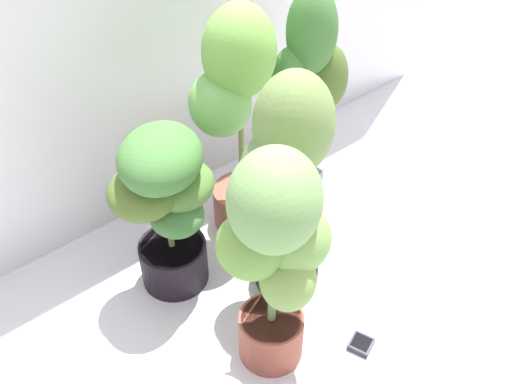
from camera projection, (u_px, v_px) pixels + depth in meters
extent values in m
plane|color=silver|center=(309.00, 291.00, 2.37)|extent=(8.00, 8.00, 0.00)
cylinder|color=black|center=(174.00, 261.00, 2.37)|extent=(0.26, 0.26, 0.19)
cylinder|color=#41311E|center=(172.00, 246.00, 2.31)|extent=(0.24, 0.24, 0.02)
cylinder|color=olive|center=(166.00, 198.00, 2.14)|extent=(0.02, 0.02, 0.48)
ellipsoid|color=#457A39|center=(160.00, 158.00, 2.02)|extent=(0.44, 0.44, 0.21)
ellipsoid|color=#526F2B|center=(143.00, 192.00, 2.08)|extent=(0.34, 0.34, 0.17)
ellipsoid|color=#567E39|center=(182.00, 185.00, 2.14)|extent=(0.32, 0.31, 0.15)
ellipsoid|color=#407539|center=(177.00, 215.00, 2.15)|extent=(0.27, 0.28, 0.13)
cylinder|color=gray|center=(302.00, 182.00, 2.72)|extent=(0.19, 0.19, 0.20)
cylinder|color=#452B1D|center=(303.00, 166.00, 2.66)|extent=(0.17, 0.17, 0.02)
cylinder|color=#5A7642|center=(308.00, 95.00, 2.41)|extent=(0.03, 0.03, 0.73)
ellipsoid|color=#3E7133|center=(312.00, 31.00, 2.23)|extent=(0.27, 0.27, 0.35)
ellipsoid|color=#40793A|center=(290.00, 80.00, 2.33)|extent=(0.20, 0.20, 0.28)
ellipsoid|color=#486327|center=(327.00, 77.00, 2.40)|extent=(0.17, 0.17, 0.29)
cylinder|color=brown|center=(243.00, 205.00, 2.62)|extent=(0.25, 0.25, 0.18)
cylinder|color=#3F3324|center=(242.00, 190.00, 2.56)|extent=(0.23, 0.23, 0.02)
cylinder|color=olive|center=(241.00, 117.00, 2.31)|extent=(0.02, 0.02, 0.74)
ellipsoid|color=#77B24B|center=(239.00, 52.00, 2.13)|extent=(0.32, 0.29, 0.37)
ellipsoid|color=#71B057|center=(220.00, 104.00, 2.23)|extent=(0.29, 0.29, 0.26)
cylinder|color=#9A4E3C|center=(271.00, 334.00, 2.10)|extent=(0.23, 0.23, 0.19)
cylinder|color=#412E20|center=(271.00, 319.00, 2.04)|extent=(0.21, 0.21, 0.02)
cylinder|color=#5F834C|center=(273.00, 257.00, 1.84)|extent=(0.03, 0.03, 0.61)
ellipsoid|color=#75A559|center=(275.00, 201.00, 1.68)|extent=(0.40, 0.39, 0.33)
ellipsoid|color=#6DA142|center=(250.00, 246.00, 1.77)|extent=(0.28, 0.28, 0.23)
ellipsoid|color=#7BAC50|center=(295.00, 240.00, 1.82)|extent=(0.27, 0.24, 0.24)
ellipsoid|color=#80A850|center=(288.00, 280.00, 1.85)|extent=(0.25, 0.25, 0.22)
cylinder|color=black|center=(287.00, 265.00, 2.37)|extent=(0.25, 0.25, 0.16)
cylinder|color=#47351B|center=(287.00, 252.00, 2.32)|extent=(0.23, 0.23, 0.02)
cylinder|color=#5E7941|center=(291.00, 184.00, 2.09)|extent=(0.03, 0.03, 0.67)
ellipsoid|color=olive|center=(294.00, 124.00, 1.92)|extent=(0.36, 0.35, 0.38)
ellipsoid|color=#63814B|center=(270.00, 174.00, 2.01)|extent=(0.29, 0.29, 0.31)
cube|color=#2E323F|center=(361.00, 344.00, 2.17)|extent=(0.10, 0.10, 0.02)
cube|color=black|center=(361.00, 342.00, 2.16)|extent=(0.08, 0.08, 0.00)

